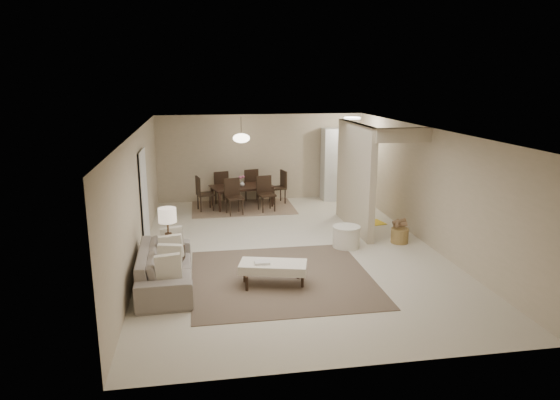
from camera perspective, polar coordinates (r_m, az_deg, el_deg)
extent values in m
plane|color=beige|center=(10.57, 1.04, -5.58)|extent=(9.00, 9.00, 0.00)
plane|color=white|center=(10.03, 1.10, 8.02)|extent=(9.00, 9.00, 0.00)
plane|color=#B8A98B|center=(14.60, -2.14, 4.87)|extent=(6.00, 0.00, 6.00)
plane|color=#B8A98B|center=(10.14, -15.85, 0.39)|extent=(0.00, 9.00, 9.00)
plane|color=#B8A98B|center=(11.16, 16.41, 1.55)|extent=(0.00, 9.00, 9.00)
cube|color=#B8A98B|center=(11.85, 8.56, 2.65)|extent=(0.15, 2.50, 2.50)
cube|color=black|center=(10.77, -15.28, -0.06)|extent=(0.04, 0.90, 2.04)
cube|color=silver|center=(14.77, 7.14, 4.09)|extent=(1.20, 0.55, 2.10)
cylinder|color=white|center=(13.69, 8.25, 9.25)|extent=(0.44, 0.44, 0.05)
cube|color=brown|center=(9.10, 0.19, -8.83)|extent=(3.20, 3.20, 0.01)
imported|color=gray|center=(8.89, -12.96, -7.50)|extent=(2.29, 0.95, 0.66)
cube|color=silver|center=(8.67, -0.79, -7.66)|extent=(1.24, 0.80, 0.15)
cylinder|color=black|center=(8.52, -3.82, -9.58)|extent=(0.05, 0.05, 0.26)
cylinder|color=black|center=(8.65, 2.58, -9.19)|extent=(0.05, 0.05, 0.26)
cylinder|color=black|center=(8.87, -4.06, -8.62)|extent=(0.05, 0.05, 0.26)
cylinder|color=black|center=(9.00, 2.07, -8.25)|extent=(0.05, 0.05, 0.26)
cube|color=black|center=(9.32, -12.48, -6.97)|extent=(0.56, 0.56, 0.51)
cylinder|color=#402B1B|center=(9.18, -12.61, -4.59)|extent=(0.12, 0.12, 0.30)
cylinder|color=#402B1B|center=(9.10, -12.70, -2.92)|extent=(0.03, 0.03, 0.26)
cylinder|color=beige|center=(9.05, -12.76, -1.71)|extent=(0.32, 0.32, 0.26)
cylinder|color=silver|center=(10.69, 7.58, -4.20)|extent=(0.59, 0.59, 0.46)
cylinder|color=olive|center=(11.21, 13.51, -3.97)|extent=(0.47, 0.47, 0.32)
cube|color=brown|center=(14.01, -4.30, -0.74)|extent=(2.80, 2.10, 0.01)
imported|color=black|center=(13.94, -4.32, 0.41)|extent=(1.85, 1.29, 0.59)
imported|color=white|center=(13.86, -4.34, 1.89)|extent=(0.15, 0.15, 0.14)
cube|color=yellow|center=(12.55, 10.00, -2.63)|extent=(0.90, 0.65, 0.01)
cylinder|color=#402B1B|center=(13.62, -4.47, 8.44)|extent=(0.02, 0.02, 0.50)
ellipsoid|color=#FFEAC6|center=(13.65, -4.44, 7.06)|extent=(0.46, 0.46, 0.25)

